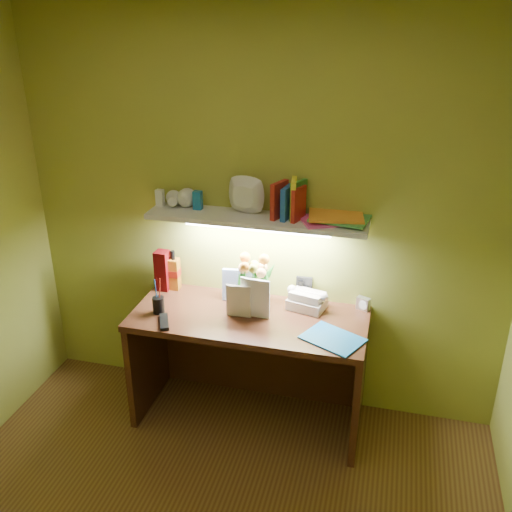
{
  "coord_description": "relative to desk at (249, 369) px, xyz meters",
  "views": [
    {
      "loc": [
        0.77,
        -1.64,
        2.45
      ],
      "look_at": [
        0.01,
        1.35,
        1.08
      ],
      "focal_mm": 40.0,
      "sensor_mm": 36.0,
      "label": 1
    }
  ],
  "objects": [
    {
      "name": "flower_bouquet",
      "position": [
        -0.0,
        0.14,
        0.54
      ],
      "size": [
        0.22,
        0.22,
        0.33
      ],
      "primitive_type": null,
      "rotation": [
        0.0,
        0.0,
        -0.08
      ],
      "color": "#07093B",
      "rests_on": "desk"
    },
    {
      "name": "desk_book_a",
      "position": [
        -0.13,
        -0.02,
        0.48
      ],
      "size": [
        0.15,
        0.02,
        0.2
      ],
      "primitive_type": "imported",
      "rotation": [
        0.0,
        0.0,
        -0.04
      ],
      "color": "beige",
      "rests_on": "desk"
    },
    {
      "name": "blue_folder",
      "position": [
        0.52,
        -0.13,
        0.38
      ],
      "size": [
        0.38,
        0.35,
        0.01
      ],
      "primitive_type": "cube",
      "rotation": [
        0.0,
        0.0,
        -0.46
      ],
      "color": "#196BB0",
      "rests_on": "desk"
    },
    {
      "name": "whisky_box",
      "position": [
        -0.63,
        0.21,
        0.51
      ],
      "size": [
        0.09,
        0.09,
        0.26
      ],
      "primitive_type": "cube",
      "rotation": [
        0.0,
        0.0,
        -0.04
      ],
      "color": "#54060A",
      "rests_on": "desk"
    },
    {
      "name": "whisky_bottle",
      "position": [
        -0.56,
        0.23,
        0.51
      ],
      "size": [
        0.07,
        0.07,
        0.26
      ],
      "primitive_type": null,
      "rotation": [
        0.0,
        0.0,
        0.05
      ],
      "color": "#B06214",
      "rests_on": "desk"
    },
    {
      "name": "art_card",
      "position": [
        -0.12,
        0.19,
        0.47
      ],
      "size": [
        0.2,
        0.07,
        0.2
      ],
      "primitive_type": null,
      "rotation": [
        0.0,
        0.0,
        0.14
      ],
      "color": "white",
      "rests_on": "desk"
    },
    {
      "name": "telephone",
      "position": [
        0.32,
        0.18,
        0.44
      ],
      "size": [
        0.25,
        0.21,
        0.13
      ],
      "primitive_type": null,
      "rotation": [
        0.0,
        0.0,
        -0.23
      ],
      "color": "beige",
      "rests_on": "desk"
    },
    {
      "name": "desk",
      "position": [
        0.0,
        0.0,
        0.0
      ],
      "size": [
        1.4,
        0.6,
        0.75
      ],
      "primitive_type": "cube",
      "color": "#34180E",
      "rests_on": "ground"
    },
    {
      "name": "wall_shelf",
      "position": [
        0.03,
        0.18,
        0.96
      ],
      "size": [
        1.31,
        0.33,
        0.27
      ],
      "color": "white",
      "rests_on": "ground"
    },
    {
      "name": "desk_book_b",
      "position": [
        -0.05,
        0.01,
        0.5
      ],
      "size": [
        0.18,
        0.04,
        0.25
      ],
      "primitive_type": "imported",
      "rotation": [
        0.0,
        0.0,
        -0.12
      ],
      "color": "white",
      "rests_on": "desk"
    },
    {
      "name": "desk_clock",
      "position": [
        0.65,
        0.25,
        0.41
      ],
      "size": [
        0.09,
        0.07,
        0.08
      ],
      "primitive_type": "cube",
      "rotation": [
        0.0,
        0.0,
        -0.41
      ],
      "color": "silver",
      "rests_on": "desk"
    },
    {
      "name": "tv_remote",
      "position": [
        -0.45,
        -0.2,
        0.38
      ],
      "size": [
        0.12,
        0.18,
        0.02
      ],
      "primitive_type": "cube",
      "rotation": [
        0.0,
        0.0,
        0.44
      ],
      "color": "black",
      "rests_on": "desk"
    },
    {
      "name": "pen_cup",
      "position": [
        -0.53,
        -0.09,
        0.46
      ],
      "size": [
        0.07,
        0.07,
        0.17
      ],
      "primitive_type": "cylinder",
      "rotation": [
        0.0,
        0.0,
        0.05
      ],
      "color": "black",
      "rests_on": "desk"
    }
  ]
}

